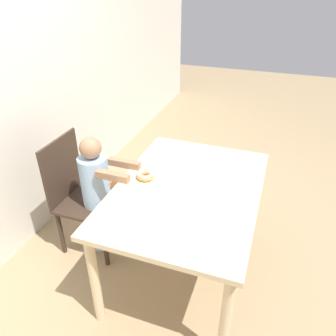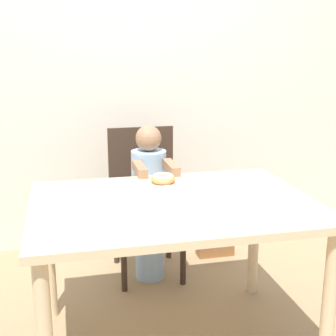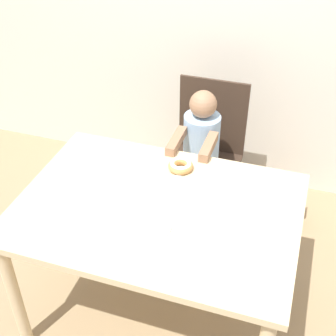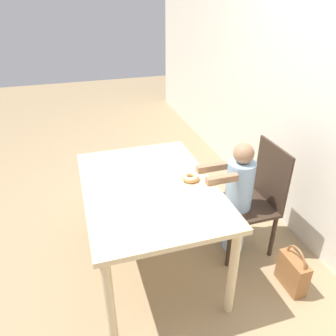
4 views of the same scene
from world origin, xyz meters
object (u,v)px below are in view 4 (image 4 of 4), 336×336
Objects in this scene: donut at (190,177)px; handbag at (293,272)px; child_figure at (237,198)px; chair at (253,199)px.

donut is 1.02m from handbag.
handbag is (0.51, 0.22, -0.36)m from child_figure.
child_figure is 0.48m from donut.
chair is at bearing -170.63° from handbag.
chair reaches higher than handbag.
chair is 7.34× the size of donut.
child_figure reaches higher than chair.
chair is 0.62m from donut.
child_figure is at bearing -156.14° from handbag.
child_figure is 7.79× the size of donut.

